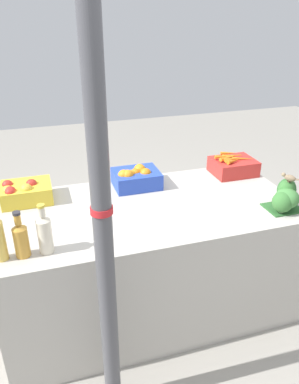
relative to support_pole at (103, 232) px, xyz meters
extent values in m
plane|color=gray|center=(0.42, 0.68, -1.12)|extent=(10.00, 10.00, 0.00)
cube|color=#B7B2A8|center=(0.42, 0.68, -0.70)|extent=(1.92, 0.95, 0.83)
cylinder|color=#4C4C51|center=(0.00, 0.00, 0.00)|extent=(0.09, 0.09, 2.23)
cylinder|color=red|center=(0.00, 0.00, 0.11)|extent=(0.10, 0.10, 0.03)
cube|color=gold|center=(-0.33, 1.00, -0.23)|extent=(0.32, 0.26, 0.11)
sphere|color=red|center=(-0.42, 0.93, -0.18)|extent=(0.07, 0.07, 0.07)
sphere|color=red|center=(-0.44, 1.04, -0.18)|extent=(0.07, 0.07, 0.07)
sphere|color=gold|center=(-0.29, 1.01, -0.18)|extent=(0.07, 0.07, 0.07)
sphere|color=gold|center=(-0.44, 0.95, -0.18)|extent=(0.07, 0.07, 0.07)
sphere|color=red|center=(-0.42, 0.91, -0.18)|extent=(0.07, 0.07, 0.07)
sphere|color=gold|center=(-0.32, 0.93, -0.18)|extent=(0.08, 0.08, 0.08)
sphere|color=red|center=(-0.29, 1.00, -0.18)|extent=(0.07, 0.07, 0.07)
cube|color=#2847B7|center=(0.42, 1.00, -0.23)|extent=(0.32, 0.26, 0.11)
sphere|color=orange|center=(0.48, 0.96, -0.19)|extent=(0.08, 0.08, 0.08)
sphere|color=orange|center=(0.35, 0.96, -0.18)|extent=(0.08, 0.08, 0.08)
sphere|color=orange|center=(0.38, 0.98, -0.19)|extent=(0.07, 0.07, 0.07)
sphere|color=orange|center=(0.32, 0.97, -0.18)|extent=(0.08, 0.08, 0.08)
sphere|color=orange|center=(0.41, 0.99, -0.19)|extent=(0.07, 0.07, 0.07)
sphere|color=orange|center=(0.32, 0.98, -0.19)|extent=(0.08, 0.08, 0.08)
sphere|color=orange|center=(0.45, 1.03, -0.18)|extent=(0.09, 0.09, 0.09)
cube|color=red|center=(1.19, 1.00, -0.23)|extent=(0.32, 0.26, 0.11)
cone|color=orange|center=(1.11, 1.02, -0.15)|extent=(0.14, 0.05, 0.03)
cone|color=orange|center=(1.15, 0.96, -0.16)|extent=(0.13, 0.03, 0.03)
cone|color=orange|center=(1.15, 0.94, -0.16)|extent=(0.13, 0.07, 0.03)
cone|color=orange|center=(1.19, 1.03, -0.16)|extent=(0.17, 0.06, 0.02)
cone|color=orange|center=(1.14, 0.96, -0.16)|extent=(0.12, 0.06, 0.02)
cone|color=orange|center=(1.21, 1.03, -0.16)|extent=(0.16, 0.06, 0.02)
cone|color=orange|center=(1.13, 0.99, -0.15)|extent=(0.15, 0.07, 0.03)
cone|color=orange|center=(1.25, 0.97, -0.17)|extent=(0.16, 0.08, 0.02)
cone|color=orange|center=(1.19, 1.08, -0.15)|extent=(0.13, 0.05, 0.03)
cube|color=#2D602D|center=(1.22, 0.40, -0.29)|extent=(0.22, 0.18, 0.01)
ellipsoid|color=#387033|center=(1.17, 0.35, -0.21)|extent=(0.13, 0.13, 0.13)
cylinder|color=#B2C693|center=(1.17, 0.35, -0.27)|extent=(0.03, 0.03, 0.02)
ellipsoid|color=#387033|center=(1.24, 0.42, -0.18)|extent=(0.11, 0.11, 0.15)
cylinder|color=#B2C693|center=(1.24, 0.42, -0.27)|extent=(0.03, 0.03, 0.02)
ellipsoid|color=#2D602D|center=(1.26, 0.45, -0.19)|extent=(0.12, 0.12, 0.16)
cylinder|color=#B2C693|center=(1.26, 0.45, -0.27)|extent=(0.03, 0.03, 0.02)
ellipsoid|color=#427F3D|center=(1.21, 0.36, -0.20)|extent=(0.15, 0.15, 0.12)
cylinder|color=#B2C693|center=(1.21, 0.36, -0.27)|extent=(0.03, 0.03, 0.02)
cylinder|color=gold|center=(-0.36, 0.36, -0.21)|extent=(0.08, 0.08, 0.16)
cone|color=gold|center=(-0.36, 0.36, -0.12)|extent=(0.08, 0.08, 0.03)
cylinder|color=gold|center=(-0.36, 0.36, -0.08)|extent=(0.03, 0.03, 0.05)
cylinder|color=#2D2D33|center=(-0.36, 0.36, -0.04)|extent=(0.04, 0.04, 0.01)
cylinder|color=beige|center=(-0.24, 0.36, -0.20)|extent=(0.08, 0.08, 0.19)
cone|color=beige|center=(-0.24, 0.36, -0.09)|extent=(0.08, 0.08, 0.03)
cylinder|color=beige|center=(-0.24, 0.36, -0.05)|extent=(0.03, 0.03, 0.05)
cylinder|color=gold|center=(-0.24, 0.36, -0.02)|extent=(0.04, 0.04, 0.01)
cube|color=#4C3D2D|center=(1.24, 0.40, -0.10)|extent=(0.02, 0.02, 0.01)
ellipsoid|color=#7A664C|center=(1.24, 0.40, -0.08)|extent=(0.07, 0.08, 0.04)
sphere|color=#897556|center=(1.21, 0.44, -0.07)|extent=(0.03, 0.03, 0.03)
cone|color=#4C3D28|center=(1.20, 0.45, -0.07)|extent=(0.01, 0.02, 0.01)
cube|color=#7A664C|center=(1.27, 0.36, -0.08)|extent=(0.04, 0.04, 0.01)
camera|label=1|loc=(-0.21, -1.34, 0.85)|focal=35.00mm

